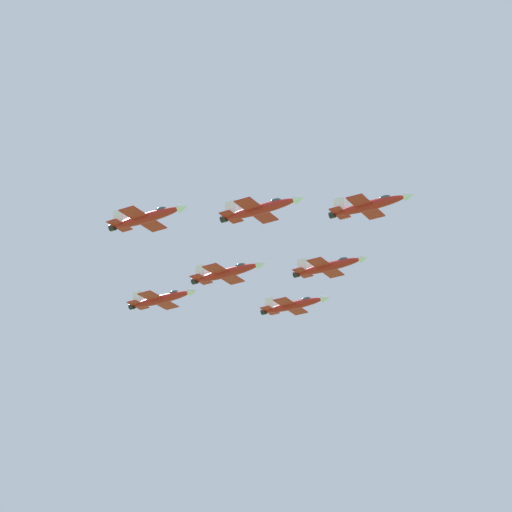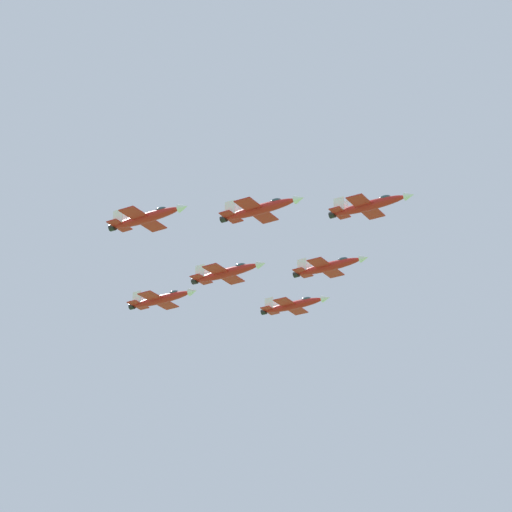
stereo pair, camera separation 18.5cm
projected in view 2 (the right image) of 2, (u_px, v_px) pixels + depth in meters
name	position (u px, v px, depth m)	size (l,w,h in m)	color
jet_lead	(369.00, 205.00, 231.97)	(17.86, 11.76, 3.93)	red
jet_left_wingman	(329.00, 266.00, 249.58)	(17.56, 11.51, 3.84)	red
jet_right_wingman	(260.00, 209.00, 227.70)	(18.20, 11.96, 4.00)	red
jet_left_outer	(294.00, 305.00, 268.68)	(17.33, 11.39, 3.81)	red
jet_right_outer	(146.00, 217.00, 222.98)	(17.82, 11.68, 3.90)	red
jet_slot_rear	(227.00, 272.00, 245.13)	(17.99, 11.76, 3.92)	red
jet_trailing	(161.00, 299.00, 252.16)	(17.33, 11.34, 3.79)	red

